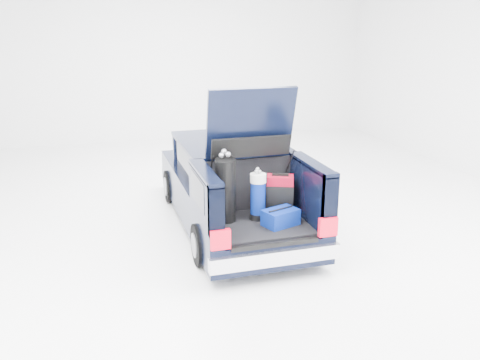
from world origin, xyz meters
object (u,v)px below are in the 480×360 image
object	(u,v)px
car	(230,185)
blue_golf_bag	(258,196)
red_suitcase	(280,196)
black_golf_bag	(225,190)
blue_duffel	(281,217)

from	to	relation	value
car	blue_golf_bag	world-z (taller)	car
car	red_suitcase	distance (m)	1.44
black_golf_bag	blue_golf_bag	distance (m)	0.49
car	red_suitcase	size ratio (longest dim) A/B	7.34
car	blue_golf_bag	size ratio (longest dim) A/B	6.04
car	red_suitcase	bearing A→B (deg)	-74.13
red_suitcase	black_golf_bag	size ratio (longest dim) A/B	0.60
car	black_golf_bag	world-z (taller)	car
car	blue_duffel	bearing A→B (deg)	-81.50
red_suitcase	blue_duffel	size ratio (longest dim) A/B	1.15
blue_golf_bag	blue_duffel	world-z (taller)	blue_golf_bag
black_golf_bag	blue_duffel	xyz separation A→B (m)	(0.71, -0.33, -0.36)
red_suitcase	black_golf_bag	xyz separation A→B (m)	(-0.84, -0.04, 0.17)
red_suitcase	blue_golf_bag	bearing A→B (deg)	-148.80
black_golf_bag	blue_golf_bag	world-z (taller)	black_golf_bag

